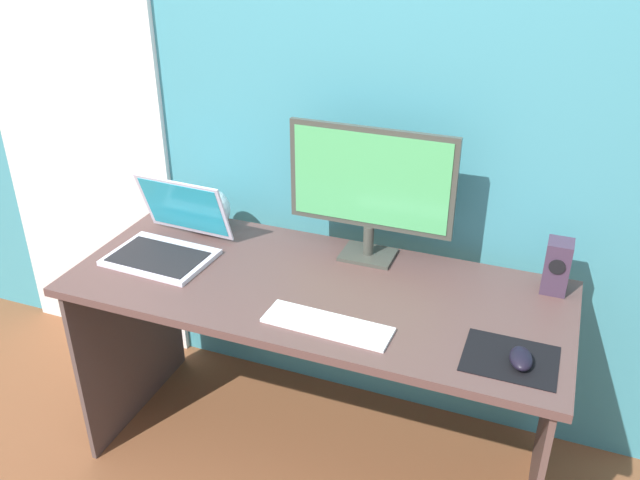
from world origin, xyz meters
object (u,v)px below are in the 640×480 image
Objects in this scene: speaker_right at (557,266)px; keyboard_external at (327,325)px; fishbowl at (209,209)px; laptop at (168,240)px; mouse at (521,358)px; monitor at (370,186)px.

keyboard_external is (-0.59, -0.44, -0.08)m from speaker_right.
keyboard_external is (0.63, -0.43, -0.07)m from fishbowl.
laptop is 0.70m from keyboard_external.
fishbowl is at bearing 150.54° from mouse.
keyboard_external is at bearing -17.85° from laptop.
monitor is 0.72m from laptop.
monitor is 0.64m from fishbowl.
laptop is 1.22m from mouse.
laptop is (-0.65, -0.22, -0.21)m from monitor.
laptop is 0.22m from fishbowl.
speaker_right is at bearing 0.29° from fishbowl.
keyboard_external is at bearing -88.08° from monitor.
keyboard_external is at bearing 172.13° from mouse.
monitor is 1.47× the size of keyboard_external.
keyboard_external is at bearing -143.55° from speaker_right.
speaker_right reaches higher than fishbowl.
keyboard_external is (0.66, -0.21, -0.04)m from laptop.
speaker_right reaches higher than keyboard_external.
speaker_right is at bearing 10.12° from laptop.
keyboard_external is at bearing -34.58° from fishbowl.
laptop reaches higher than fishbowl.
speaker_right is 1.09× the size of fishbowl.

